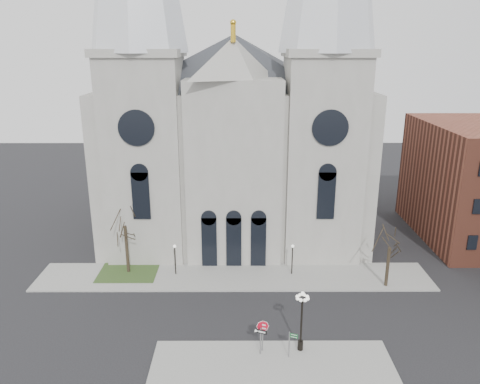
{
  "coord_description": "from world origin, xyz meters",
  "views": [
    {
      "loc": [
        0.51,
        -32.08,
        22.75
      ],
      "look_at": [
        0.63,
        8.0,
        10.12
      ],
      "focal_mm": 35.0,
      "sensor_mm": 36.0,
      "label": 1
    }
  ],
  "objects_px": {
    "stop_sign": "(263,329)",
    "one_way_sign": "(261,337)",
    "globe_lamp": "(302,314)",
    "street_name_sign": "(290,342)"
  },
  "relations": [
    {
      "from": "stop_sign",
      "to": "one_way_sign",
      "type": "bearing_deg",
      "value": -91.77
    },
    {
      "from": "globe_lamp",
      "to": "stop_sign",
      "type": "bearing_deg",
      "value": -177.92
    },
    {
      "from": "stop_sign",
      "to": "one_way_sign",
      "type": "height_order",
      "value": "stop_sign"
    },
    {
      "from": "street_name_sign",
      "to": "stop_sign",
      "type": "bearing_deg",
      "value": 178.44
    },
    {
      "from": "globe_lamp",
      "to": "one_way_sign",
      "type": "height_order",
      "value": "globe_lamp"
    },
    {
      "from": "globe_lamp",
      "to": "street_name_sign",
      "type": "relative_size",
      "value": 2.31
    },
    {
      "from": "stop_sign",
      "to": "globe_lamp",
      "type": "xyz_separation_m",
      "value": [
        2.95,
        0.11,
        1.29
      ]
    },
    {
      "from": "stop_sign",
      "to": "one_way_sign",
      "type": "relative_size",
      "value": 1.17
    },
    {
      "from": "globe_lamp",
      "to": "one_way_sign",
      "type": "xyz_separation_m",
      "value": [
        -3.12,
        -0.53,
        -1.65
      ]
    },
    {
      "from": "stop_sign",
      "to": "street_name_sign",
      "type": "distance_m",
      "value": 2.27
    }
  ]
}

